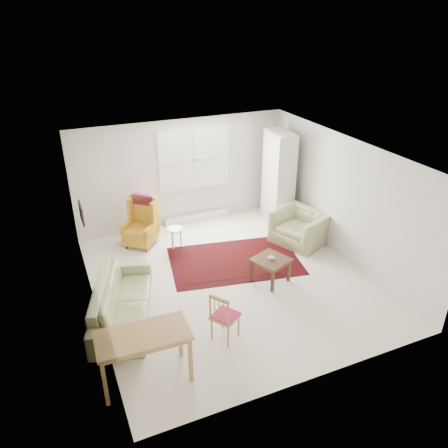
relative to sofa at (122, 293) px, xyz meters
name	(u,v)px	position (x,y,z in m)	size (l,w,h in m)	color
room	(227,216)	(2.12, 0.49, 0.81)	(5.04, 5.54, 2.51)	beige
rug	(235,260)	(2.46, 0.85, -0.43)	(2.62, 1.68, 0.03)	black
sofa	(122,293)	(0.00, 0.00, 0.00)	(2.19, 0.86, 0.88)	#969B67
armchair	(300,224)	(4.12, 1.03, -0.01)	(1.11, 0.97, 0.87)	#969B67
wingback_chair	(139,223)	(0.86, 2.28, 0.11)	(0.63, 0.67, 1.10)	#B47E1B
coffee_table	(270,270)	(2.78, -0.08, -0.20)	(0.60, 0.60, 0.49)	#472716
stool	(175,237)	(1.52, 1.90, -0.21)	(0.34, 0.34, 0.46)	white
cabinet	(279,178)	(4.20, 2.19, 0.65)	(0.46, 0.88, 2.19)	silver
desk	(145,357)	(0.00, -1.54, -0.05)	(1.25, 0.63, 0.79)	#AF8146
desk_chair	(225,315)	(1.36, -1.19, -0.01)	(0.38, 0.38, 0.86)	#AF8146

